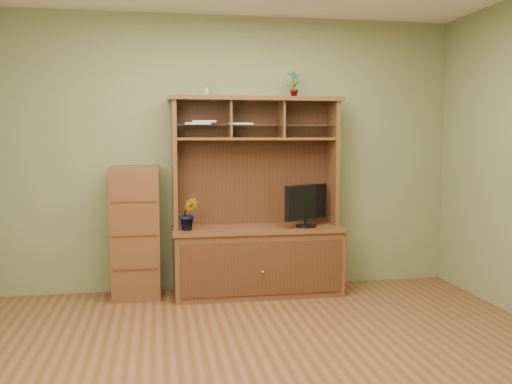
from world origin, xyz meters
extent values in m
cube|color=#522E17|center=(0.00, 0.00, -0.01)|extent=(4.50, 4.00, 0.02)
cube|color=#65693E|center=(0.00, 2.01, 1.35)|extent=(4.50, 0.02, 2.70)
cube|color=#65693E|center=(0.00, -2.01, 1.35)|extent=(4.50, 0.02, 2.70)
cube|color=#432313|center=(0.20, 1.71, 0.31)|extent=(1.60, 0.55, 0.62)
cube|color=#34180E|center=(0.20, 1.42, 0.31)|extent=(1.50, 0.01, 0.50)
sphere|color=silver|center=(0.20, 1.41, 0.28)|extent=(0.02, 0.02, 0.02)
cube|color=#432313|center=(0.20, 1.71, 0.64)|extent=(1.64, 0.59, 0.03)
cube|color=#432313|center=(-0.58, 1.80, 1.27)|extent=(0.04, 0.35, 1.25)
cube|color=#432313|center=(0.98, 1.80, 1.27)|extent=(0.04, 0.35, 1.25)
cube|color=#34180E|center=(0.20, 1.97, 1.27)|extent=(1.52, 0.02, 1.25)
cube|color=#432313|center=(0.20, 1.80, 1.88)|extent=(1.66, 0.40, 0.04)
cube|color=#432313|center=(0.20, 1.80, 1.50)|extent=(1.52, 0.32, 0.02)
cube|color=#432313|center=(-0.06, 1.80, 1.69)|extent=(0.02, 0.31, 0.35)
cube|color=#432313|center=(0.45, 1.80, 1.69)|extent=(0.02, 0.31, 0.35)
cube|color=silver|center=(0.20, 1.79, 1.63)|extent=(1.50, 0.27, 0.01)
cylinder|color=black|center=(0.67, 1.65, 0.66)|extent=(0.20, 0.20, 0.02)
cylinder|color=black|center=(0.67, 1.65, 0.70)|extent=(0.04, 0.04, 0.06)
cube|color=black|center=(0.67, 1.65, 0.89)|extent=(0.47, 0.29, 0.34)
imported|color=#305F20|center=(-0.46, 1.65, 0.80)|extent=(0.18, 0.15, 0.31)
imported|color=#3C6623|center=(0.57, 1.80, 2.03)|extent=(0.15, 0.11, 0.26)
cylinder|color=silver|center=(-0.28, 1.80, 1.95)|extent=(0.05, 0.05, 0.10)
cylinder|color=olive|center=(-0.28, 1.80, 2.08)|extent=(0.03, 0.03, 0.17)
cube|color=#B0B0B6|center=(-0.36, 1.80, 1.64)|extent=(0.25, 0.19, 0.02)
cube|color=#B0B0B6|center=(-0.29, 1.80, 1.66)|extent=(0.25, 0.21, 0.02)
cube|color=#B0B0B6|center=(0.05, 1.80, 1.64)|extent=(0.25, 0.20, 0.02)
cube|color=#432313|center=(-0.96, 1.78, 0.62)|extent=(0.44, 0.40, 1.25)
cube|color=#34180E|center=(-0.96, 1.58, 0.31)|extent=(0.40, 0.01, 0.02)
cube|color=#34180E|center=(-0.96, 1.58, 0.62)|extent=(0.40, 0.01, 0.01)
cube|color=#34180E|center=(-0.96, 1.58, 0.93)|extent=(0.40, 0.01, 0.01)
camera|label=1|loc=(-0.75, -3.65, 1.52)|focal=40.00mm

